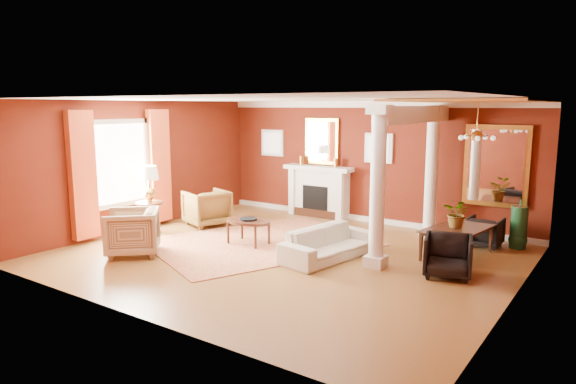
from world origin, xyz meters
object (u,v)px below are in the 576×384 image
Objects in this scene: sofa at (329,238)px; dining_table at (459,234)px; armchair_stripe at (132,230)px; side_table at (149,188)px; coffee_table at (248,222)px; armchair_leopard at (207,206)px.

dining_table is at bearing -42.86° from sofa.
side_table reaches higher than armchair_stripe.
coffee_table is (1.34, 1.81, -0.02)m from armchair_stripe.
armchair_leopard is at bearing 67.62° from side_table.
side_table is at bearing -168.02° from coffee_table.
coffee_table is (1.85, -0.75, -0.00)m from armchair_leopard.
side_table is at bearing 107.87° from sofa.
coffee_table is at bearing 88.38° from armchair_leopard.
side_table is 6.49m from dining_table.
dining_table reaches higher than coffee_table.
armchair_leopard is at bearing 147.13° from armchair_stripe.
armchair_stripe reaches higher than armchair_leopard.
armchair_stripe is 2.25m from coffee_table.
armchair_stripe is 6.10m from dining_table.
armchair_leopard is at bearing 89.69° from sofa.
sofa is 1.84m from coffee_table.
coffee_table is (-1.84, -0.07, 0.08)m from sofa.
armchair_stripe reaches higher than dining_table.
armchair_leopard reaches higher than dining_table.
armchair_leopard is 1.46m from side_table.
dining_table reaches higher than sofa.
sofa is at bearing 2.29° from coffee_table.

